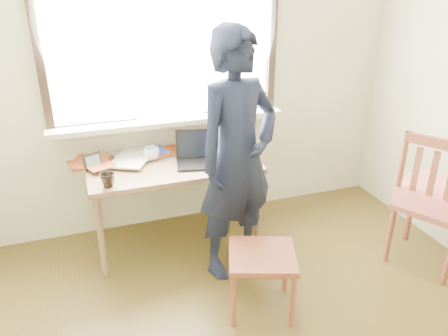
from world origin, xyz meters
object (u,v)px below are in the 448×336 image
object	(u,v)px
side_chair	(436,197)
desk	(174,172)
work_chair	(262,262)
mug_white	(152,154)
person	(238,158)
laptop	(199,155)
mug_dark	(108,180)

from	to	relation	value
side_chair	desk	bearing A→B (deg)	152.40
work_chair	side_chair	size ratio (longest dim) A/B	0.50
work_chair	mug_white	bearing A→B (deg)	113.42
desk	mug_white	world-z (taller)	mug_white
work_chair	person	bearing A→B (deg)	88.60
mug_white	work_chair	xyz separation A→B (m)	(0.47, -1.08, -0.38)
work_chair	laptop	bearing A→B (deg)	98.46
desk	mug_dark	xyz separation A→B (m)	(-0.50, -0.23, 0.12)
mug_dark	person	xyz separation A→B (m)	(0.84, -0.23, 0.14)
person	desk	bearing A→B (deg)	107.66
mug_dark	person	world-z (taller)	person
laptop	mug_dark	xyz separation A→B (m)	(-0.69, -0.20, -0.01)
laptop	work_chair	distance (m)	0.99
mug_white	mug_dark	xyz separation A→B (m)	(-0.36, -0.37, -0.00)
laptop	person	bearing A→B (deg)	-71.07
mug_dark	work_chair	xyz separation A→B (m)	(0.83, -0.70, -0.37)
desk	laptop	distance (m)	0.23
laptop	mug_dark	bearing A→B (deg)	-163.70
mug_dark	laptop	bearing A→B (deg)	16.30
desk	work_chair	xyz separation A→B (m)	(0.33, -0.94, -0.26)
laptop	side_chair	world-z (taller)	side_chair
side_chair	work_chair	bearing A→B (deg)	-177.54
mug_dark	side_chair	distance (m)	2.28
mug_white	mug_dark	world-z (taller)	same
desk	side_chair	size ratio (longest dim) A/B	1.22
desk	laptop	bearing A→B (deg)	-9.15
desk	work_chair	bearing A→B (deg)	-70.58
desk	person	xyz separation A→B (m)	(0.34, -0.46, 0.25)
laptop	side_chair	xyz separation A→B (m)	(1.49, -0.85, -0.19)
desk	laptop	xyz separation A→B (m)	(0.20, -0.03, 0.13)
mug_white	side_chair	world-z (taller)	side_chair
mug_white	person	xyz separation A→B (m)	(0.48, -0.60, 0.14)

